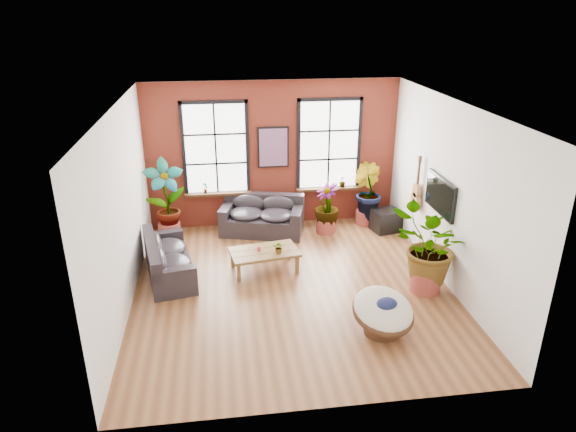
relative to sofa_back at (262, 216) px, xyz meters
name	(u,v)px	position (x,y,z in m)	size (l,w,h in m)	color
room	(291,200)	(0.33, -2.55, 1.35)	(6.04, 6.54, 3.54)	brown
sofa_back	(262,216)	(0.00, 0.00, 0.00)	(2.10, 1.41, 0.88)	black
sofa_left	(166,260)	(-2.10, -1.90, -0.05)	(1.19, 2.09, 0.78)	black
coffee_table	(264,253)	(-0.14, -1.93, -0.01)	(1.48, 1.00, 0.53)	brown
papasan_chair	(383,312)	(1.60, -4.37, 0.00)	(1.32, 1.32, 0.78)	#462A19
poster	(273,147)	(0.33, 0.48, 1.55)	(0.74, 0.06, 0.98)	black
tv_wall_unit	(433,195)	(3.26, -2.10, 1.14)	(0.13, 1.86, 1.20)	black
media_box	(386,220)	(2.96, -0.33, -0.14)	(0.73, 0.65, 0.53)	black
pot_back_left	(170,230)	(-2.19, -0.05, -0.21)	(0.67, 0.67, 0.37)	#983A31
pot_back_right	(365,217)	(2.59, 0.15, -0.22)	(0.50, 0.50, 0.35)	#983A31
pot_right_wall	(425,281)	(2.83, -3.16, -0.19)	(0.67, 0.67, 0.42)	#983A31
pot_mid	(326,225)	(1.50, -0.22, -0.23)	(0.49, 0.49, 0.34)	#983A31
floor_plant_back_left	(166,197)	(-2.20, -0.03, 0.62)	(0.92, 0.62, 1.74)	#275917
floor_plant_back_right	(367,191)	(2.59, 0.18, 0.44)	(0.76, 0.61, 1.38)	#275917
floor_plant_right_wall	(429,248)	(2.83, -3.15, 0.51)	(1.35, 1.17, 1.49)	#275917
floor_plant_mid	(327,205)	(1.51, -0.21, 0.28)	(0.60, 0.60, 1.08)	#275917
table_plant	(279,247)	(0.15, -2.07, 0.16)	(0.23, 0.20, 0.25)	#275917
sill_plant_left	(205,188)	(-1.32, 0.43, 0.64)	(0.14, 0.10, 0.27)	#275917
sill_plant_right	(342,182)	(2.03, 0.43, 0.64)	(0.15, 0.15, 0.27)	#275917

